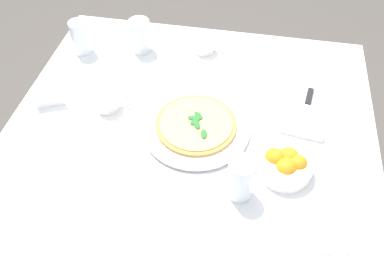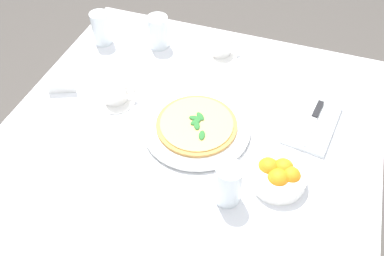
{
  "view_description": "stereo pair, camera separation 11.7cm",
  "coord_description": "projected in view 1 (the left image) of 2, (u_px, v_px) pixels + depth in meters",
  "views": [
    {
      "loc": [
        0.76,
        0.15,
        1.62
      ],
      "look_at": [
        -0.01,
        0.01,
        0.74
      ],
      "focal_mm": 37.45,
      "sensor_mm": 36.0,
      "label": 1
    },
    {
      "loc": [
        0.73,
        0.27,
        1.62
      ],
      "look_at": [
        -0.01,
        0.01,
        0.74
      ],
      "focal_mm": 37.45,
      "sensor_mm": 36.0,
      "label": 2
    }
  ],
  "objects": [
    {
      "name": "ground_plane",
      "position": [
        189.0,
        245.0,
        1.72
      ],
      "size": [
        8.0,
        8.0,
        0.0
      ],
      "primitive_type": "plane",
      "color": "#4C4742"
    },
    {
      "name": "dining_table",
      "position": [
        188.0,
        162.0,
        1.28
      ],
      "size": [
        1.1,
        1.1,
        0.72
      ],
      "color": "white",
      "rests_on": "ground_plane"
    },
    {
      "name": "pizza_plate",
      "position": [
        196.0,
        127.0,
        1.19
      ],
      "size": [
        0.32,
        0.32,
        0.02
      ],
      "color": "white",
      "rests_on": "dining_table"
    },
    {
      "name": "pizza",
      "position": [
        196.0,
        124.0,
        1.18
      ],
      "size": [
        0.24,
        0.24,
        0.02
      ],
      "color": "#C68E47",
      "rests_on": "pizza_plate"
    },
    {
      "name": "coffee_cup_far_right",
      "position": [
        204.0,
        45.0,
        1.43
      ],
      "size": [
        0.13,
        0.13,
        0.07
      ],
      "color": "white",
      "rests_on": "dining_table"
    },
    {
      "name": "coffee_cup_right_edge",
      "position": [
        108.0,
        101.0,
        1.23
      ],
      "size": [
        0.13,
        0.13,
        0.07
      ],
      "color": "white",
      "rests_on": "dining_table"
    },
    {
      "name": "coffee_cup_far_left",
      "position": [
        332.0,
        247.0,
        0.92
      ],
      "size": [
        0.13,
        0.13,
        0.06
      ],
      "color": "white",
      "rests_on": "dining_table"
    },
    {
      "name": "water_glass_near_left",
      "position": [
        81.0,
        39.0,
        1.42
      ],
      "size": [
        0.07,
        0.07,
        0.12
      ],
      "color": "white",
      "rests_on": "dining_table"
    },
    {
      "name": "water_glass_center_back",
      "position": [
        140.0,
        37.0,
        1.42
      ],
      "size": [
        0.07,
        0.07,
        0.12
      ],
      "color": "white",
      "rests_on": "dining_table"
    },
    {
      "name": "water_glass_back_corner",
      "position": [
        241.0,
        180.0,
        1.01
      ],
      "size": [
        0.07,
        0.07,
        0.13
      ],
      "color": "white",
      "rests_on": "dining_table"
    },
    {
      "name": "napkin_folded",
      "position": [
        306.0,
        110.0,
        1.24
      ],
      "size": [
        0.24,
        0.16,
        0.02
      ],
      "rotation": [
        0.0,
        0.0,
        -0.15
      ],
      "color": "white",
      "rests_on": "dining_table"
    },
    {
      "name": "dinner_knife",
      "position": [
        307.0,
        108.0,
        1.23
      ],
      "size": [
        0.2,
        0.05,
        0.01
      ],
      "rotation": [
        0.0,
        0.0,
        -0.16
      ],
      "color": "silver",
      "rests_on": "napkin_folded"
    },
    {
      "name": "citrus_bowl",
      "position": [
        285.0,
        164.0,
        1.08
      ],
      "size": [
        0.15,
        0.15,
        0.07
      ],
      "color": "white",
      "rests_on": "dining_table"
    },
    {
      "name": "menu_card",
      "position": [
        49.0,
        100.0,
        1.24
      ],
      "size": [
        0.04,
        0.08,
        0.06
      ],
      "rotation": [
        0.0,
        0.0,
        1.97
      ],
      "color": "white",
      "rests_on": "dining_table"
    }
  ]
}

